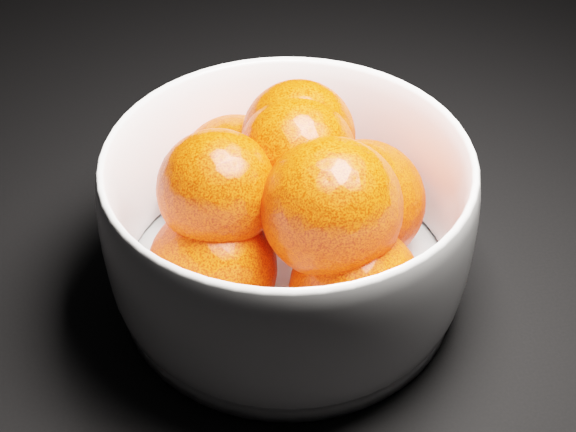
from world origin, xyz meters
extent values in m
cube|color=black|center=(0.00, 0.00, 0.00)|extent=(3.00, 3.00, 0.00)
cylinder|color=white|center=(0.08, -0.25, 0.01)|extent=(0.24, 0.24, 0.01)
sphere|color=red|center=(0.14, -0.23, 0.06)|extent=(0.09, 0.09, 0.09)
sphere|color=red|center=(0.05, -0.18, 0.06)|extent=(0.09, 0.09, 0.09)
sphere|color=red|center=(0.02, -0.28, 0.06)|extent=(0.08, 0.08, 0.08)
sphere|color=red|center=(0.11, -0.31, 0.06)|extent=(0.09, 0.09, 0.09)
sphere|color=red|center=(0.09, -0.21, 0.11)|extent=(0.08, 0.08, 0.08)
sphere|color=red|center=(0.03, -0.26, 0.11)|extent=(0.08, 0.08, 0.08)
sphere|color=red|center=(0.10, -0.29, 0.11)|extent=(0.09, 0.09, 0.09)
sphere|color=red|center=(0.09, -0.23, 0.11)|extent=(0.08, 0.08, 0.08)
camera|label=1|loc=(0.01, -0.65, 0.43)|focal=50.00mm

